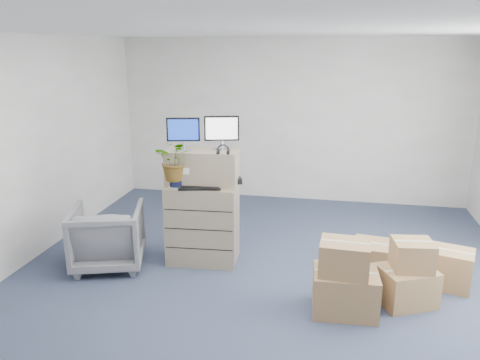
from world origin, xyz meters
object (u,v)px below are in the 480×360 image
keyboard (200,187)px  office_chair (108,233)px  monitor_left (183,132)px  water_bottle (208,174)px  potted_plant (176,166)px  monitor_right (222,131)px  filing_cabinet_lower (203,223)px

keyboard → office_chair: bearing=178.4°
monitor_left → keyboard: monitor_left is taller
water_bottle → potted_plant: bearing=-149.6°
potted_plant → office_chair: size_ratio=0.67×
monitor_left → monitor_right: monitor_right is taller
filing_cabinet_lower → water_bottle: bearing=35.4°
monitor_left → filing_cabinet_lower: bearing=-12.3°
filing_cabinet_lower → keyboard: keyboard is taller
filing_cabinet_lower → water_bottle: (0.07, 0.05, 0.64)m
monitor_left → office_chair: monitor_left is taller
monitor_left → water_bottle: bearing=-1.8°
keyboard → potted_plant: 0.38m
monitor_right → filing_cabinet_lower: bearing=-172.4°
monitor_right → water_bottle: bearing=179.3°
monitor_right → office_chair: (-1.34, -0.46, -1.24)m
filing_cabinet_lower → keyboard: bearing=-89.2°
keyboard → water_bottle: 0.23m
filing_cabinet_lower → keyboard: size_ratio=2.00×
keyboard → water_bottle: bearing=60.6°
monitor_right → keyboard: monitor_right is taller
monitor_left → office_chair: bearing=-171.0°
water_bottle → monitor_left: bearing=-168.6°
monitor_left → potted_plant: (-0.06, -0.14, -0.38)m
potted_plant → keyboard: bearing=2.0°
keyboard → office_chair: keyboard is taller
keyboard → filing_cabinet_lower: bearing=81.3°
water_bottle → filing_cabinet_lower: bearing=-140.9°
filing_cabinet_lower → potted_plant: 0.83m
filing_cabinet_lower → monitor_right: (0.23, 0.10, 1.16)m
monitor_left → monitor_right: bearing=-0.8°
potted_plant → office_chair: potted_plant is taller
monitor_left → potted_plant: monitor_left is taller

